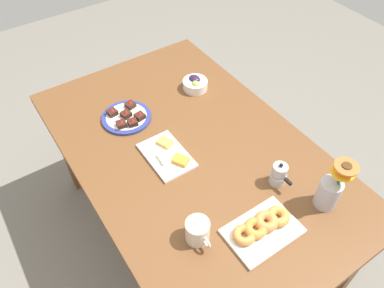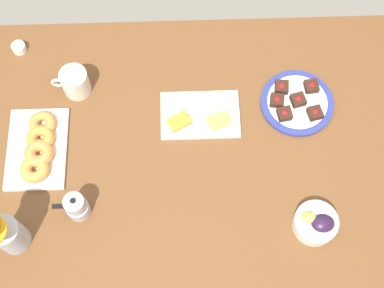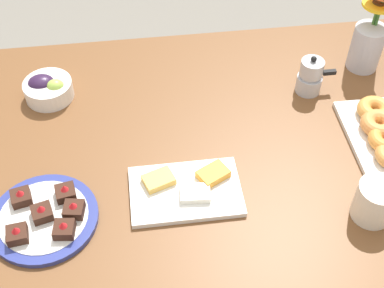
% 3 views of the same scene
% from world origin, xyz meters
% --- Properties ---
extents(ground_plane, '(6.00, 6.00, 0.00)m').
position_xyz_m(ground_plane, '(0.00, 0.00, 0.00)').
color(ground_plane, slate).
extents(dining_table, '(1.60, 1.00, 0.74)m').
position_xyz_m(dining_table, '(0.00, 0.00, 0.65)').
color(dining_table, brown).
rests_on(dining_table, ground_plane).
extents(coffee_mug, '(0.13, 0.09, 0.10)m').
position_xyz_m(coffee_mug, '(0.38, -0.23, 0.79)').
color(coffee_mug, silver).
rests_on(coffee_mug, dining_table).
extents(grape_bowl, '(0.13, 0.13, 0.07)m').
position_xyz_m(grape_bowl, '(-0.36, 0.26, 0.77)').
color(grape_bowl, white).
rests_on(grape_bowl, dining_table).
extents(cheese_platter, '(0.26, 0.17, 0.03)m').
position_xyz_m(cheese_platter, '(-0.03, -0.11, 0.75)').
color(cheese_platter, white).
rests_on(cheese_platter, dining_table).
extents(croissant_platter, '(0.19, 0.28, 0.05)m').
position_xyz_m(croissant_platter, '(0.49, -0.01, 0.76)').
color(croissant_platter, white).
rests_on(croissant_platter, dining_table).
extents(jam_cup_honey, '(0.05, 0.05, 0.03)m').
position_xyz_m(jam_cup_honey, '(0.59, -0.39, 0.76)').
color(jam_cup_honey, white).
rests_on(jam_cup_honey, dining_table).
extents(dessert_plate, '(0.24, 0.24, 0.05)m').
position_xyz_m(dessert_plate, '(-0.35, -0.15, 0.75)').
color(dessert_plate, navy).
rests_on(dessert_plate, dining_table).
extents(flower_vase, '(0.11, 0.11, 0.25)m').
position_xyz_m(flower_vase, '(0.54, 0.28, 0.83)').
color(flower_vase, '#B2B2BC').
rests_on(flower_vase, dining_table).
extents(moka_pot, '(0.11, 0.07, 0.12)m').
position_xyz_m(moka_pot, '(0.35, 0.20, 0.79)').
color(moka_pot, '#B7B7BC').
rests_on(moka_pot, dining_table).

